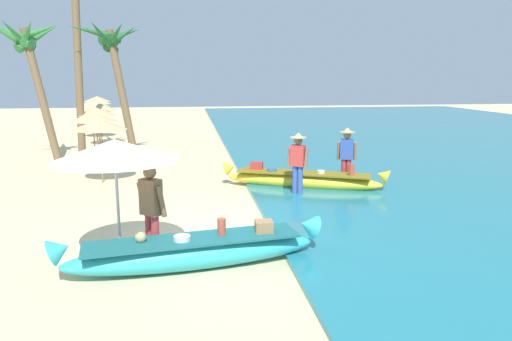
{
  "coord_description": "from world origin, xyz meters",
  "views": [
    {
      "loc": [
        -0.27,
        -8.96,
        3.16
      ],
      "look_at": [
        1.34,
        2.19,
        0.9
      ],
      "focal_mm": 33.43,
      "sensor_mm": 36.0,
      "label": 1
    }
  ],
  "objects_px": {
    "palm_tree_mid_cluster": "(76,4)",
    "palm_tree_leaning_seaward": "(27,47)",
    "person_tourist_customer": "(151,207)",
    "person_vendor_assistant": "(347,153)",
    "boat_cyan_foreground": "(194,251)",
    "patio_umbrella_large": "(115,151)",
    "palm_tree_tall_inland": "(112,48)",
    "person_vendor_hatted": "(298,160)",
    "boat_yellow_midground": "(302,180)"
  },
  "relations": [
    {
      "from": "person_vendor_assistant",
      "to": "patio_umbrella_large",
      "type": "bearing_deg",
      "value": -139.2
    },
    {
      "from": "patio_umbrella_large",
      "to": "palm_tree_mid_cluster",
      "type": "distance_m",
      "value": 12.2
    },
    {
      "from": "boat_yellow_midground",
      "to": "palm_tree_tall_inland",
      "type": "height_order",
      "value": "palm_tree_tall_inland"
    },
    {
      "from": "boat_cyan_foreground",
      "to": "palm_tree_leaning_seaward",
      "type": "relative_size",
      "value": 0.88
    },
    {
      "from": "boat_cyan_foreground",
      "to": "palm_tree_leaning_seaward",
      "type": "height_order",
      "value": "palm_tree_leaning_seaward"
    },
    {
      "from": "person_vendor_hatted",
      "to": "palm_tree_mid_cluster",
      "type": "distance_m",
      "value": 11.06
    },
    {
      "from": "patio_umbrella_large",
      "to": "palm_tree_mid_cluster",
      "type": "xyz_separation_m",
      "value": [
        -2.77,
        11.25,
        3.81
      ]
    },
    {
      "from": "boat_yellow_midground",
      "to": "palm_tree_tall_inland",
      "type": "relative_size",
      "value": 0.87
    },
    {
      "from": "person_vendor_assistant",
      "to": "palm_tree_leaning_seaward",
      "type": "xyz_separation_m",
      "value": [
        -10.0,
        5.52,
        3.13
      ]
    },
    {
      "from": "patio_umbrella_large",
      "to": "palm_tree_tall_inland",
      "type": "height_order",
      "value": "palm_tree_tall_inland"
    },
    {
      "from": "person_vendor_hatted",
      "to": "palm_tree_leaning_seaward",
      "type": "xyz_separation_m",
      "value": [
        -8.36,
        6.47,
        3.13
      ]
    },
    {
      "from": "person_tourist_customer",
      "to": "person_vendor_assistant",
      "type": "bearing_deg",
      "value": 43.3
    },
    {
      "from": "person_tourist_customer",
      "to": "palm_tree_leaning_seaward",
      "type": "height_order",
      "value": "palm_tree_leaning_seaward"
    },
    {
      "from": "palm_tree_leaning_seaward",
      "to": "palm_tree_mid_cluster",
      "type": "xyz_separation_m",
      "value": [
        1.59,
        0.85,
        1.63
      ]
    },
    {
      "from": "boat_yellow_midground",
      "to": "patio_umbrella_large",
      "type": "distance_m",
      "value": 6.68
    },
    {
      "from": "boat_yellow_midground",
      "to": "palm_tree_mid_cluster",
      "type": "xyz_separation_m",
      "value": [
        -7.12,
        6.47,
        5.48
      ]
    },
    {
      "from": "palm_tree_tall_inland",
      "to": "palm_tree_leaning_seaward",
      "type": "distance_m",
      "value": 2.88
    },
    {
      "from": "person_tourist_customer",
      "to": "palm_tree_tall_inland",
      "type": "height_order",
      "value": "palm_tree_tall_inland"
    },
    {
      "from": "person_vendor_hatted",
      "to": "palm_tree_leaning_seaward",
      "type": "relative_size",
      "value": 0.33
    },
    {
      "from": "person_vendor_assistant",
      "to": "palm_tree_tall_inland",
      "type": "xyz_separation_m",
      "value": [
        -7.17,
        5.99,
        3.17
      ]
    },
    {
      "from": "boat_yellow_midground",
      "to": "palm_tree_leaning_seaward",
      "type": "relative_size",
      "value": 0.87
    },
    {
      "from": "person_vendor_hatted",
      "to": "palm_tree_tall_inland",
      "type": "distance_m",
      "value": 9.42
    },
    {
      "from": "boat_yellow_midground",
      "to": "person_vendor_hatted",
      "type": "xyz_separation_m",
      "value": [
        -0.35,
        -0.86,
        0.72
      ]
    },
    {
      "from": "boat_cyan_foreground",
      "to": "person_vendor_assistant",
      "type": "distance_m",
      "value": 6.93
    },
    {
      "from": "palm_tree_mid_cluster",
      "to": "person_vendor_hatted",
      "type": "bearing_deg",
      "value": -47.22
    },
    {
      "from": "palm_tree_mid_cluster",
      "to": "palm_tree_leaning_seaward",
      "type": "bearing_deg",
      "value": -151.75
    },
    {
      "from": "patio_umbrella_large",
      "to": "palm_tree_tall_inland",
      "type": "distance_m",
      "value": 11.2
    },
    {
      "from": "patio_umbrella_large",
      "to": "palm_tree_leaning_seaward",
      "type": "xyz_separation_m",
      "value": [
        -4.35,
        10.4,
        2.18
      ]
    },
    {
      "from": "boat_yellow_midground",
      "to": "patio_umbrella_large",
      "type": "xyz_separation_m",
      "value": [
        -4.36,
        -4.79,
        1.67
      ]
    },
    {
      "from": "boat_yellow_midground",
      "to": "person_vendor_hatted",
      "type": "relative_size",
      "value": 2.62
    },
    {
      "from": "person_vendor_hatted",
      "to": "palm_tree_leaning_seaward",
      "type": "distance_m",
      "value": 11.03
    },
    {
      "from": "palm_tree_tall_inland",
      "to": "boat_cyan_foreground",
      "type": "bearing_deg",
      "value": -76.25
    },
    {
      "from": "person_tourist_customer",
      "to": "palm_tree_mid_cluster",
      "type": "xyz_separation_m",
      "value": [
        -3.31,
        11.19,
        4.81
      ]
    },
    {
      "from": "palm_tree_leaning_seaward",
      "to": "patio_umbrella_large",
      "type": "bearing_deg",
      "value": -67.28
    },
    {
      "from": "boat_yellow_midground",
      "to": "palm_tree_tall_inland",
      "type": "bearing_deg",
      "value": 134.0
    },
    {
      "from": "person_tourist_customer",
      "to": "person_vendor_assistant",
      "type": "distance_m",
      "value": 7.02
    },
    {
      "from": "palm_tree_leaning_seaward",
      "to": "person_tourist_customer",
      "type": "bearing_deg",
      "value": -64.65
    },
    {
      "from": "person_vendor_assistant",
      "to": "patio_umbrella_large",
      "type": "relative_size",
      "value": 0.8
    },
    {
      "from": "boat_cyan_foreground",
      "to": "person_tourist_customer",
      "type": "distance_m",
      "value": 1.08
    },
    {
      "from": "palm_tree_tall_inland",
      "to": "palm_tree_leaning_seaward",
      "type": "xyz_separation_m",
      "value": [
        -2.84,
        -0.47,
        -0.04
      ]
    },
    {
      "from": "person_vendor_assistant",
      "to": "palm_tree_leaning_seaward",
      "type": "height_order",
      "value": "palm_tree_leaning_seaward"
    },
    {
      "from": "patio_umbrella_large",
      "to": "palm_tree_mid_cluster",
      "type": "relative_size",
      "value": 0.29
    },
    {
      "from": "person_vendor_hatted",
      "to": "palm_tree_tall_inland",
      "type": "bearing_deg",
      "value": 128.53
    },
    {
      "from": "person_tourist_customer",
      "to": "patio_umbrella_large",
      "type": "relative_size",
      "value": 0.78
    },
    {
      "from": "palm_tree_leaning_seaward",
      "to": "person_vendor_hatted",
      "type": "bearing_deg",
      "value": -37.73
    },
    {
      "from": "person_vendor_assistant",
      "to": "palm_tree_mid_cluster",
      "type": "bearing_deg",
      "value": 142.87
    },
    {
      "from": "boat_cyan_foreground",
      "to": "palm_tree_mid_cluster",
      "type": "relative_size",
      "value": 0.62
    },
    {
      "from": "boat_cyan_foreground",
      "to": "palm_tree_tall_inland",
      "type": "relative_size",
      "value": 0.88
    },
    {
      "from": "boat_cyan_foreground",
      "to": "person_vendor_assistant",
      "type": "xyz_separation_m",
      "value": [
        4.4,
        5.31,
        0.7
      ]
    },
    {
      "from": "boat_yellow_midground",
      "to": "person_tourist_customer",
      "type": "distance_m",
      "value": 6.11
    }
  ]
}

